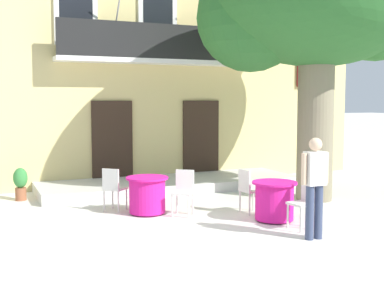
% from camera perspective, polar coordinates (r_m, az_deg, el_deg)
% --- Properties ---
extents(ground_plane, '(120.00, 120.00, 0.00)m').
position_cam_1_polar(ground_plane, '(9.26, 2.02, -9.50)').
color(ground_plane, silver).
extents(building_facade, '(13.00, 5.09, 7.50)m').
position_cam_1_polar(building_facade, '(15.84, -6.41, 10.21)').
color(building_facade, '#DBC67F').
rests_on(building_facade, ground).
extents(entrance_step_platform, '(6.77, 1.99, 0.25)m').
position_cam_1_polar(entrance_step_platform, '(13.14, -2.43, -4.58)').
color(entrance_step_platform, silver).
rests_on(entrance_step_platform, ground).
extents(plane_tree, '(5.12, 4.50, 6.08)m').
position_cam_1_polar(plane_tree, '(12.06, 13.74, 14.93)').
color(plane_tree, '#7F755B').
rests_on(plane_tree, ground).
extents(cafe_table_near_tree, '(0.86, 0.86, 0.76)m').
position_cam_1_polar(cafe_table_near_tree, '(9.81, 9.37, -6.39)').
color(cafe_table_near_tree, '#DB1984').
rests_on(cafe_table_near_tree, ground).
extents(cafe_chair_near_tree_0, '(0.45, 0.45, 0.91)m').
position_cam_1_polar(cafe_chair_near_tree_0, '(9.28, 12.73, -6.24)').
color(cafe_chair_near_tree_0, silver).
rests_on(cafe_chair_near_tree_0, ground).
extents(cafe_chair_near_tree_1, '(0.44, 0.44, 0.91)m').
position_cam_1_polar(cafe_chair_near_tree_1, '(10.33, 6.47, -4.99)').
color(cafe_chair_near_tree_1, silver).
rests_on(cafe_chair_near_tree_1, ground).
extents(cafe_table_middle, '(0.86, 0.86, 0.76)m').
position_cam_1_polar(cafe_table_middle, '(10.30, -5.13, -5.78)').
color(cafe_table_middle, '#DB1984').
rests_on(cafe_table_middle, ground).
extents(cafe_chair_middle_0, '(0.57, 0.57, 0.91)m').
position_cam_1_polar(cafe_chair_middle_0, '(10.57, -8.96, -4.79)').
color(cafe_chair_middle_0, silver).
rests_on(cafe_chair_middle_0, ground).
extents(cafe_chair_middle_1, '(0.56, 0.56, 0.91)m').
position_cam_1_polar(cafe_chair_middle_1, '(10.12, -0.97, -5.17)').
color(cafe_chair_middle_1, silver).
rests_on(cafe_chair_middle_1, ground).
extents(ground_planter_left, '(0.32, 0.32, 0.76)m').
position_cam_1_polar(ground_planter_left, '(12.25, -18.96, -4.15)').
color(ground_planter_left, '#995638').
rests_on(ground_planter_left, ground).
extents(pedestrian_near_entrance, '(0.53, 0.22, 1.71)m').
position_cam_1_polar(pedestrian_near_entrance, '(8.57, 13.81, -4.23)').
color(pedestrian_near_entrance, '#384260').
rests_on(pedestrian_near_entrance, ground).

